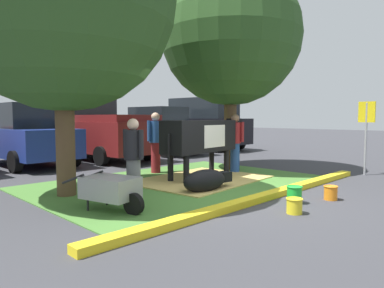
% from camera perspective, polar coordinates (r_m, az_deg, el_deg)
% --- Properties ---
extents(ground_plane, '(80.00, 80.00, 0.00)m').
position_cam_1_polar(ground_plane, '(7.07, 6.27, -8.50)').
color(ground_plane, '#38383D').
extents(grass_island, '(6.67, 4.57, 0.02)m').
position_cam_1_polar(grass_island, '(8.48, -2.10, -6.25)').
color(grass_island, '#477A33').
rests_on(grass_island, ground).
extents(curb_yellow, '(7.87, 0.24, 0.12)m').
position_cam_1_polar(curb_yellow, '(6.93, 11.97, -8.33)').
color(curb_yellow, yellow).
rests_on(curb_yellow, ground).
extents(hay_bedding, '(3.41, 2.69, 0.04)m').
position_cam_1_polar(hay_bedding, '(8.73, 1.40, -5.84)').
color(hay_bedding, tan).
rests_on(hay_bedding, ground).
extents(shade_tree_right, '(4.12, 4.12, 6.04)m').
position_cam_1_polar(shade_tree_right, '(10.83, 6.37, 17.13)').
color(shade_tree_right, brown).
rests_on(shade_tree_right, ground).
extents(cow_holstein, '(3.13, 0.96, 1.54)m').
position_cam_1_polar(cow_holstein, '(8.97, 1.75, 1.26)').
color(cow_holstein, black).
rests_on(cow_holstein, ground).
extents(calf_lying, '(1.32, 0.56, 0.48)m').
position_cam_1_polar(calf_lying, '(7.42, 2.29, -5.99)').
color(calf_lying, black).
rests_on(calf_lying, ground).
extents(person_handler, '(0.34, 0.53, 1.55)m').
position_cam_1_polar(person_handler, '(6.57, -9.55, -2.19)').
color(person_handler, slate).
rests_on(person_handler, ground).
extents(person_visitor_near, '(0.53, 0.34, 1.71)m').
position_cam_1_polar(person_visitor_near, '(9.82, -5.97, 0.55)').
color(person_visitor_near, maroon).
rests_on(person_visitor_near, ground).
extents(person_visitor_far, '(0.34, 0.52, 1.66)m').
position_cam_1_polar(person_visitor_far, '(9.90, 7.04, 0.40)').
color(person_visitor_far, '#23478C').
rests_on(person_visitor_far, ground).
extents(wheelbarrow, '(0.86, 1.62, 0.63)m').
position_cam_1_polar(wheelbarrow, '(6.02, -13.01, -7.10)').
color(wheelbarrow, gray).
rests_on(wheelbarrow, ground).
extents(parking_sign, '(0.07, 0.44, 2.00)m').
position_cam_1_polar(parking_sign, '(10.56, 26.57, 3.03)').
color(parking_sign, '#99999E').
rests_on(parking_sign, ground).
extents(bucket_yellow, '(0.28, 0.28, 0.26)m').
position_cam_1_polar(bucket_yellow, '(6.03, 16.36, -9.60)').
color(bucket_yellow, yellow).
rests_on(bucket_yellow, ground).
extents(bucket_green, '(0.29, 0.29, 0.32)m').
position_cam_1_polar(bucket_green, '(6.72, 16.36, -7.88)').
color(bucket_green, green).
rests_on(bucket_green, ground).
extents(bucket_orange, '(0.27, 0.27, 0.27)m').
position_cam_1_polar(bucket_orange, '(7.22, 21.69, -7.36)').
color(bucket_orange, orange).
rests_on(bucket_orange, ground).
extents(sedan_blue, '(2.16, 4.47, 2.02)m').
position_cam_1_polar(sedan_blue, '(12.67, -25.49, 1.28)').
color(sedan_blue, navy).
rests_on(sedan_blue, ground).
extents(pickup_truck_maroon, '(2.38, 5.47, 2.42)m').
position_cam_1_polar(pickup_truck_maroon, '(13.76, -15.36, 2.30)').
color(pickup_truck_maroon, maroon).
rests_on(pickup_truck_maroon, ground).
extents(sedan_silver, '(2.16, 4.47, 2.02)m').
position_cam_1_polar(sedan_silver, '(15.29, -5.53, 2.14)').
color(sedan_silver, silver).
rests_on(sedan_silver, ground).
extents(suv_black, '(2.26, 4.67, 2.52)m').
position_cam_1_polar(suv_black, '(17.26, 1.84, 3.36)').
color(suv_black, black).
rests_on(suv_black, ground).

